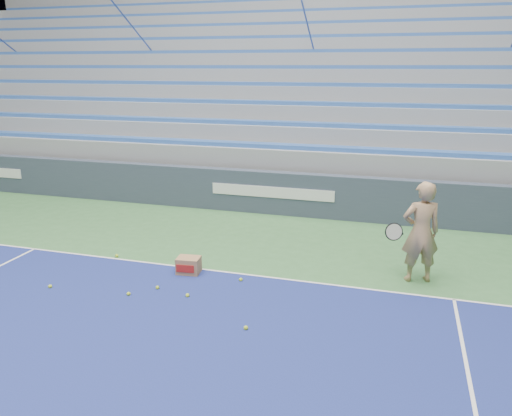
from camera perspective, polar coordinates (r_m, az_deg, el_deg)
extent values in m
cube|color=white|center=(9.40, -4.26, -7.21)|extent=(10.97, 0.05, 0.00)
cube|color=#343E50|center=(12.85, 1.98, 1.77)|extent=(30.00, 0.30, 1.10)
cube|color=white|center=(12.69, 1.80, 1.81)|extent=(3.20, 0.02, 0.28)
cube|color=gray|center=(17.19, 5.82, 5.34)|extent=(30.00, 8.50, 1.10)
cube|color=gray|center=(17.07, 5.89, 7.98)|extent=(30.00, 8.50, 0.50)
cube|color=#315DB3|center=(13.27, 2.76, 7.08)|extent=(29.60, 0.42, 0.11)
cube|color=gray|center=(17.42, 6.21, 9.80)|extent=(30.00, 7.65, 0.50)
cube|color=#315DB3|center=(14.03, 3.63, 9.61)|extent=(29.60, 0.42, 0.11)
cube|color=gray|center=(17.79, 6.51, 11.53)|extent=(30.00, 6.80, 0.50)
cube|color=#315DB3|center=(14.81, 4.42, 11.88)|extent=(29.60, 0.42, 0.11)
cube|color=gray|center=(18.18, 6.81, 13.20)|extent=(30.00, 5.95, 0.50)
cube|color=#315DB3|center=(15.61, 5.15, 13.92)|extent=(29.60, 0.42, 0.11)
cube|color=gray|center=(18.58, 7.09, 14.79)|extent=(30.00, 5.10, 0.50)
cube|color=#315DB3|center=(16.43, 5.81, 15.75)|extent=(29.60, 0.42, 0.11)
cube|color=gray|center=(18.99, 7.37, 16.32)|extent=(30.00, 4.25, 0.50)
cube|color=#315DB3|center=(17.27, 6.42, 17.40)|extent=(29.60, 0.42, 0.11)
cube|color=gray|center=(19.42, 7.64, 17.78)|extent=(30.00, 3.40, 0.50)
cube|color=#315DB3|center=(18.13, 6.98, 18.90)|extent=(29.60, 0.42, 0.11)
cube|color=gray|center=(19.86, 7.91, 19.17)|extent=(30.00, 2.55, 0.50)
cube|color=#315DB3|center=(19.00, 7.50, 20.26)|extent=(29.60, 0.42, 0.11)
cube|color=gray|center=(20.32, 8.16, 20.50)|extent=(30.00, 1.70, 0.50)
cube|color=#315DB3|center=(19.88, 7.98, 21.49)|extent=(29.60, 0.42, 0.11)
cube|color=gray|center=(20.78, 8.41, 21.77)|extent=(30.00, 0.85, 0.50)
cube|color=gray|center=(21.39, 8.46, 15.70)|extent=(31.00, 0.40, 7.30)
cylinder|color=#2D499E|center=(22.47, -26.99, 16.64)|extent=(0.05, 8.53, 5.04)
cylinder|color=#2D499E|center=(18.97, -12.89, 18.33)|extent=(0.05, 8.53, 5.04)
cylinder|color=#2D499E|center=(16.92, 6.22, 18.94)|extent=(0.05, 8.53, 5.04)
imported|color=tan|center=(9.16, 18.32, -2.64)|extent=(0.77, 0.62, 1.82)
cylinder|color=black|center=(8.90, 16.12, -2.73)|extent=(0.12, 0.27, 0.08)
cylinder|color=beige|center=(8.60, 15.48, -2.62)|extent=(0.29, 0.16, 0.28)
torus|color=black|center=(8.60, 15.48, -2.62)|extent=(0.31, 0.18, 0.30)
cube|color=#9B714B|center=(9.34, -7.70, -6.53)|extent=(0.45, 0.36, 0.31)
cube|color=#B21E19|center=(9.20, -8.11, -6.89)|extent=(0.33, 0.05, 0.14)
sphere|color=#B9D62B|center=(8.84, -11.20, -8.92)|extent=(0.07, 0.07, 0.07)
sphere|color=#B9D62B|center=(9.42, -22.47, -8.29)|extent=(0.07, 0.07, 0.07)
sphere|color=#B9D62B|center=(7.46, -1.16, -13.54)|extent=(0.07, 0.07, 0.07)
sphere|color=#B9D62B|center=(8.72, -14.36, -9.49)|extent=(0.07, 0.07, 0.07)
sphere|color=#B9D62B|center=(8.48, -7.83, -9.86)|extent=(0.07, 0.07, 0.07)
sphere|color=#B9D62B|center=(8.98, -1.76, -8.19)|extent=(0.07, 0.07, 0.07)
sphere|color=#B9D62B|center=(10.42, -15.63, -5.28)|extent=(0.07, 0.07, 0.07)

